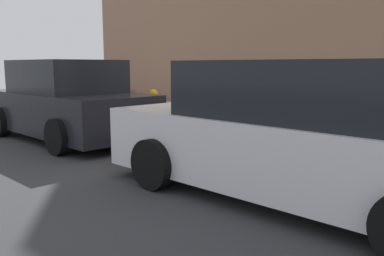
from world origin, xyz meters
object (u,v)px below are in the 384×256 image
object	(u,v)px
suitcase_red_1	(350,133)
suitcase_black_6	(220,116)
bollard_post	(133,106)
suitcase_olive_7	(200,118)
suitcase_navy_3	(284,127)
suitcase_olive_0	(384,140)
suitcase_red_8	(183,111)
suitcase_silver_4	(261,124)
parked_car_white_0	(299,135)
suitcase_teal_5	(240,119)
fire_hydrant	(154,106)
suitcase_maroon_2	(316,127)
parked_car_charcoal_1	(67,103)

from	to	relation	value
suitcase_red_1	suitcase_black_6	bearing A→B (deg)	-1.47
bollard_post	suitcase_olive_7	bearing A→B (deg)	-175.50
suitcase_navy_3	bollard_post	xyz separation A→B (m)	(4.26, 0.08, 0.06)
suitcase_olive_0	suitcase_red_8	distance (m)	4.35
suitcase_silver_4	parked_car_white_0	xyz separation A→B (m)	(-1.98, 2.03, 0.29)
suitcase_black_6	parked_car_white_0	distance (m)	3.73
suitcase_teal_5	bollard_post	bearing A→B (deg)	2.83
suitcase_red_1	fire_hydrant	distance (m)	4.79
parked_car_white_0	suitcase_olive_0	bearing A→B (deg)	-96.26
suitcase_red_1	fire_hydrant	bearing A→B (deg)	-0.15
suitcase_olive_7	parked_car_white_0	bearing A→B (deg)	150.00
suitcase_olive_0	suitcase_silver_4	distance (m)	2.20
suitcase_maroon_2	suitcase_teal_5	world-z (taller)	suitcase_maroon_2
suitcase_red_1	bollard_post	bearing A→B (deg)	1.46
suitcase_olive_0	suitcase_maroon_2	bearing A→B (deg)	-2.66
suitcase_maroon_2	suitcase_red_8	distance (m)	3.25
suitcase_olive_7	suitcase_red_1	bearing A→B (deg)	179.49
suitcase_silver_4	suitcase_red_8	distance (m)	2.15
suitcase_red_8	suitcase_olive_0	bearing A→B (deg)	178.69
suitcase_silver_4	suitcase_black_6	size ratio (longest dim) A/B	0.83
bollard_post	parked_car_white_0	xyz separation A→B (m)	(-5.72, 1.91, 0.21)
parked_car_white_0	suitcase_teal_5	bearing A→B (deg)	-39.64
suitcase_maroon_2	suitcase_red_8	size ratio (longest dim) A/B	1.02
suitcase_navy_3	suitcase_silver_4	distance (m)	0.52
suitcase_red_8	suitcase_black_6	bearing A→B (deg)	-179.56
suitcase_maroon_2	parked_car_charcoal_1	distance (m)	5.00
suitcase_red_8	fire_hydrant	xyz separation A→B (m)	(0.97, 0.05, 0.06)
suitcase_silver_4	suitcase_navy_3	bearing A→B (deg)	175.39
suitcase_maroon_2	bollard_post	size ratio (longest dim) A/B	1.39
parked_car_charcoal_1	suitcase_navy_3	bearing A→B (deg)	-153.40
suitcase_olive_0	suitcase_maroon_2	size ratio (longest dim) A/B	0.85
suitcase_teal_5	parked_car_white_0	size ratio (longest dim) A/B	0.22
suitcase_olive_0	suitcase_navy_3	world-z (taller)	suitcase_olive_0
suitcase_olive_0	parked_car_white_0	bearing A→B (deg)	83.74
suitcase_teal_5	parked_car_white_0	distance (m)	3.25
suitcase_red_1	suitcase_maroon_2	bearing A→B (deg)	-1.43
suitcase_maroon_2	suitcase_navy_3	size ratio (longest dim) A/B	1.51
bollard_post	parked_car_charcoal_1	bearing A→B (deg)	98.56
suitcase_navy_3	suitcase_silver_4	world-z (taller)	suitcase_silver_4
suitcase_red_8	parked_car_charcoal_1	distance (m)	2.49
suitcase_navy_3	suitcase_teal_5	xyz separation A→B (m)	(1.04, -0.08, 0.04)
suitcase_teal_5	parked_car_charcoal_1	distance (m)	3.60
suitcase_silver_4	suitcase_teal_5	xyz separation A→B (m)	(0.52, -0.04, 0.05)
suitcase_red_1	bollard_post	distance (m)	5.41
suitcase_black_6	suitcase_olive_7	size ratio (longest dim) A/B	1.19
bollard_post	parked_car_white_0	size ratio (longest dim) A/B	0.16
fire_hydrant	parked_car_charcoal_1	size ratio (longest dim) A/B	0.20
suitcase_black_6	suitcase_maroon_2	bearing A→B (deg)	178.52
fire_hydrant	suitcase_teal_5	bearing A→B (deg)	-179.80
suitcase_maroon_2	parked_car_charcoal_1	world-z (taller)	parked_car_charcoal_1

